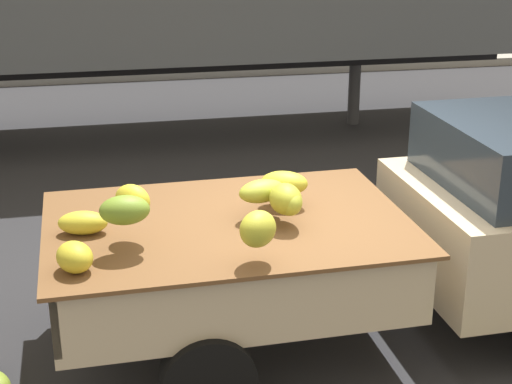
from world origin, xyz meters
TOP-DOWN VIEW (x-y plane):
  - ground at (0.00, 0.00)m, footprint 220.00×220.00m
  - curb_strip at (0.00, 9.94)m, footprint 80.00×0.80m
  - pickup_truck at (1.08, -0.05)m, footprint 4.72×1.96m

SIDE VIEW (x-z plane):
  - ground at x=0.00m, z-range 0.00..0.00m
  - curb_strip at x=0.00m, z-range 0.00..0.16m
  - pickup_truck at x=1.08m, z-range 0.03..1.73m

